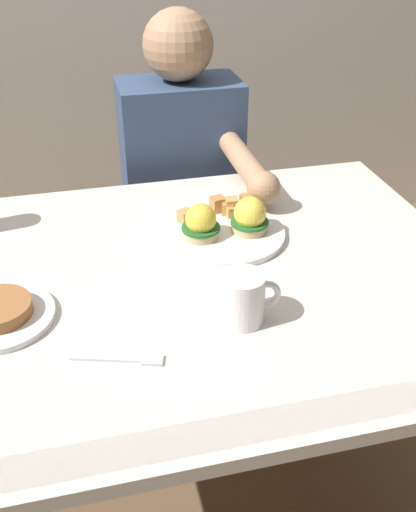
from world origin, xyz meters
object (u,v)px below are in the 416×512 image
Objects in this scene: eggs_benedict_plate at (225,225)px; coffee_mug at (243,297)px; fork at (123,359)px; diner_person at (185,185)px; dining_table at (187,318)px.

coffee_mug is at bearing -99.07° from eggs_benedict_plate.
diner_person reaches higher than fork.
diner_person is at bearing 78.70° from dining_table.
fork is (-0.15, -0.22, 0.11)m from dining_table.
coffee_mug reaches higher than fork.
fork is at bearing -124.70° from dining_table.
diner_person is (0.05, 0.76, -0.14)m from coffee_mug.
eggs_benedict_plate is at bearing 52.65° from fork.
fork is (-0.22, -0.06, -0.05)m from coffee_mug.
fork reaches higher than dining_table.
eggs_benedict_plate reaches higher than fork.
eggs_benedict_plate is 0.24× the size of diner_person.
diner_person is at bearing 86.27° from coffee_mug.
eggs_benedict_plate is 1.76× the size of fork.
fork is 0.87m from diner_person.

